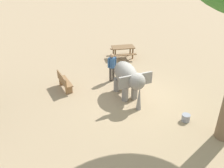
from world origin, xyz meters
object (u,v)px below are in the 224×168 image
object	(u,v)px
elephant	(128,77)
feed_bucket	(186,118)
wooden_bench	(64,81)
person_handler	(112,65)
picnic_table_near	(123,49)

from	to	relation	value
elephant	feed_bucket	distance (m)	3.25
elephant	wooden_bench	world-z (taller)	elephant
person_handler	feed_bucket	bearing A→B (deg)	16.28
wooden_bench	person_handler	bearing A→B (deg)	83.50
wooden_bench	feed_bucket	xyz separation A→B (m)	(-3.05, -5.52, -0.31)
elephant	feed_bucket	size ratio (longest dim) A/B	6.92
elephant	picnic_table_near	distance (m)	5.12
elephant	picnic_table_near	world-z (taller)	elephant
picnic_table_near	feed_bucket	bearing A→B (deg)	97.66
elephant	person_handler	xyz separation A→B (m)	(1.77, 0.67, -0.16)
person_handler	wooden_bench	xyz separation A→B (m)	(-0.83, 2.56, -0.48)
wooden_bench	picnic_table_near	xyz separation A→B (m)	(4.14, -3.50, 0.12)
picnic_table_near	feed_bucket	xyz separation A→B (m)	(-7.19, -2.01, -0.43)
elephant	person_handler	size ratio (longest dim) A/B	1.54
person_handler	wooden_bench	bearing A→B (deg)	-93.09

